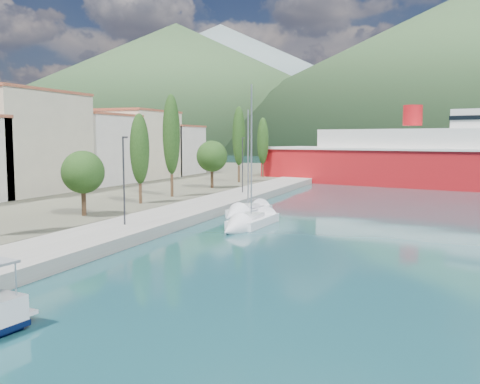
% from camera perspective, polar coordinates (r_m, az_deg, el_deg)
% --- Properties ---
extents(ground, '(1400.00, 1400.00, 0.00)m').
position_cam_1_polar(ground, '(136.69, 15.61, 2.67)').
color(ground, '#184449').
extents(quay, '(5.00, 88.00, 0.80)m').
position_cam_1_polar(quay, '(47.05, -5.23, -2.02)').
color(quay, gray).
rests_on(quay, ground).
extents(town_buildings, '(9.20, 69.20, 11.30)m').
position_cam_1_polar(town_buildings, '(68.31, -18.92, 4.43)').
color(town_buildings, beige).
rests_on(town_buildings, land_strip).
extents(tree_row, '(3.79, 63.95, 10.93)m').
position_cam_1_polar(tree_row, '(54.50, -8.04, 4.80)').
color(tree_row, '#47301E').
rests_on(tree_row, land_strip).
extents(lamp_posts, '(0.15, 46.61, 6.06)m').
position_cam_1_polar(lamp_posts, '(37.86, -11.87, 1.61)').
color(lamp_posts, '#2D2D33').
rests_on(lamp_posts, quay).
extents(sailboat_near, '(2.68, 8.20, 11.62)m').
position_cam_1_polar(sailboat_near, '(39.82, 0.32, -3.57)').
color(sailboat_near, silver).
rests_on(sailboat_near, ground).
extents(sailboat_mid, '(2.95, 7.05, 10.07)m').
position_cam_1_polar(sailboat_mid, '(45.79, 0.12, -2.36)').
color(sailboat_mid, silver).
rests_on(sailboat_mid, ground).
extents(ferry, '(62.58, 28.30, 12.18)m').
position_cam_1_polar(ferry, '(79.71, 23.78, 3.05)').
color(ferry, red).
rests_on(ferry, ground).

